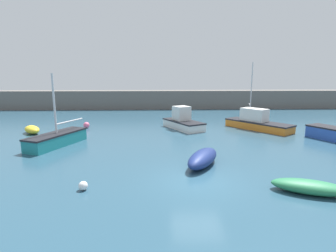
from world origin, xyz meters
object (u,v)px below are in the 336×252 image
Objects in this scene: sailboat_short_mast at (57,139)px; sailboat_tall_mast at (250,113)px; mooring_buoy_white at (83,186)px; mooring_buoy_pink at (86,125)px; motorboat_with_cabin at (183,122)px; cabin_cruiser_white at (257,122)px; rowboat_white_midwater at (309,187)px; fishing_dinghy_green at (32,130)px; rowboat_blue_near at (203,158)px.

sailboat_tall_mast is at bearing 147.07° from sailboat_short_mast.
mooring_buoy_white is 14.64m from mooring_buoy_pink.
motorboat_with_cabin reaches higher than cabin_cruiser_white.
motorboat_with_cabin is at bearing 67.33° from mooring_buoy_white.
rowboat_white_midwater is 19.99m from mooring_buoy_pink.
fishing_dinghy_green is at bearing -116.12° from sailboat_short_mast.
sailboat_tall_mast is 19.26m from mooring_buoy_pink.
cabin_cruiser_white is at bearing 130.52° from sailboat_short_mast.
sailboat_tall_mast is 2.80× the size of fishing_dinghy_green.
rowboat_blue_near reaches higher than fishing_dinghy_green.
mooring_buoy_pink is (-16.25, 1.09, -0.37)m from cabin_cruiser_white.
mooring_buoy_white is at bearing -7.51° from fishing_dinghy_green.
fishing_dinghy_green reaches higher than mooring_buoy_white.
mooring_buoy_pink reaches higher than mooring_buoy_white.
rowboat_white_midwater is at bearing -11.88° from motorboat_with_cabin.
sailboat_short_mast is at bearing 1.07° from fishing_dinghy_green.
motorboat_with_cabin is at bearing -130.04° from cabin_cruiser_white.
motorboat_with_cabin is 11.28m from sailboat_short_mast.
sailboat_tall_mast is at bearing 2.56° from rowboat_blue_near.
rowboat_white_midwater is at bearing -103.46° from rowboat_blue_near.
motorboat_with_cabin reaches higher than rowboat_blue_near.
rowboat_white_midwater is at bearing -4.00° from mooring_buoy_white.
rowboat_blue_near is at bearing 86.65° from sailboat_short_mast.
motorboat_with_cabin is 0.97× the size of sailboat_short_mast.
mooring_buoy_white is at bearing 18.48° from rowboat_white_midwater.
motorboat_with_cabin is at bearing -3.92° from mooring_buoy_pink.
sailboat_tall_mast reaches higher than mooring_buoy_pink.
cabin_cruiser_white is (2.89, 13.78, 0.38)m from rowboat_white_midwater.
sailboat_short_mast is at bearing -108.14° from cabin_cruiser_white.
sailboat_short_mast is at bearing -8.86° from rowboat_white_midwater.
mooring_buoy_white is 0.69× the size of mooring_buoy_pink.
rowboat_white_midwater reaches higher than mooring_buoy_white.
mooring_buoy_white is at bearing 49.68° from sailboat_short_mast.
rowboat_blue_near is 6.50m from mooring_buoy_white.
mooring_buoy_pink is (-3.62, 14.19, 0.09)m from mooring_buoy_white.
rowboat_blue_near is at bearing -27.22° from motorboat_with_cabin.
mooring_buoy_pink is at bearing 104.31° from mooring_buoy_white.
cabin_cruiser_white reaches higher than rowboat_blue_near.
cabin_cruiser_white is 17.46m from sailboat_short_mast.
sailboat_tall_mast reaches higher than fishing_dinghy_green.
motorboat_with_cabin is 12.49× the size of mooring_buoy_white.
sailboat_short_mast is 2.22× the size of fishing_dinghy_green.
cabin_cruiser_white reaches higher than fishing_dinghy_green.
motorboat_with_cabin is 2.14× the size of fishing_dinghy_green.
mooring_buoy_white is at bearing -50.54° from motorboat_with_cabin.
sailboat_tall_mast is at bearing -80.39° from rowboat_white_midwater.
cabin_cruiser_white is 18.20m from mooring_buoy_white.
cabin_cruiser_white is (6.97, -0.46, -0.02)m from motorboat_with_cabin.
sailboat_short_mast is at bearing -38.69° from sailboat_tall_mast.
sailboat_short_mast is 6.54m from mooring_buoy_pink.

